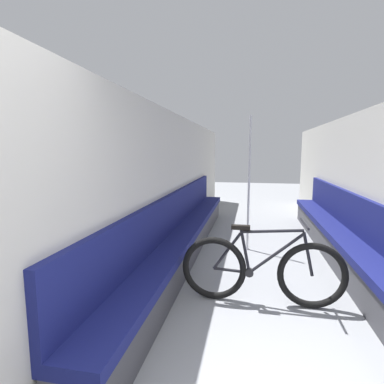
{
  "coord_description": "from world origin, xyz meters",
  "views": [
    {
      "loc": [
        -0.18,
        -0.75,
        1.65
      ],
      "look_at": [
        -0.9,
        2.88,
        1.14
      ],
      "focal_mm": 28.0,
      "sensor_mm": 36.0,
      "label": 1
    }
  ],
  "objects_px": {
    "bench_seat_row_right": "(347,245)",
    "bicycle": "(261,270)",
    "grab_pole_near": "(249,186)",
    "bench_seat_row_left": "(184,236)"
  },
  "relations": [
    {
      "from": "bench_seat_row_left",
      "to": "grab_pole_near",
      "type": "bearing_deg",
      "value": 28.7
    },
    {
      "from": "bench_seat_row_left",
      "to": "bench_seat_row_right",
      "type": "height_order",
      "value": "same"
    },
    {
      "from": "bench_seat_row_left",
      "to": "grab_pole_near",
      "type": "relative_size",
      "value": 2.82
    },
    {
      "from": "bench_seat_row_right",
      "to": "bicycle",
      "type": "xyz_separation_m",
      "value": [
        -1.22,
        -1.27,
        0.04
      ]
    },
    {
      "from": "grab_pole_near",
      "to": "bicycle",
      "type": "bearing_deg",
      "value": -84.73
    },
    {
      "from": "bench_seat_row_left",
      "to": "bench_seat_row_right",
      "type": "bearing_deg",
      "value": 0.0
    },
    {
      "from": "bench_seat_row_left",
      "to": "grab_pole_near",
      "type": "xyz_separation_m",
      "value": [
        0.97,
        0.53,
        0.74
      ]
    },
    {
      "from": "bench_seat_row_right",
      "to": "grab_pole_near",
      "type": "distance_m",
      "value": 1.66
    },
    {
      "from": "bench_seat_row_left",
      "to": "bicycle",
      "type": "xyz_separation_m",
      "value": [
        1.13,
        -1.27,
        0.04
      ]
    },
    {
      "from": "bench_seat_row_left",
      "to": "bicycle",
      "type": "height_order",
      "value": "bench_seat_row_left"
    }
  ]
}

